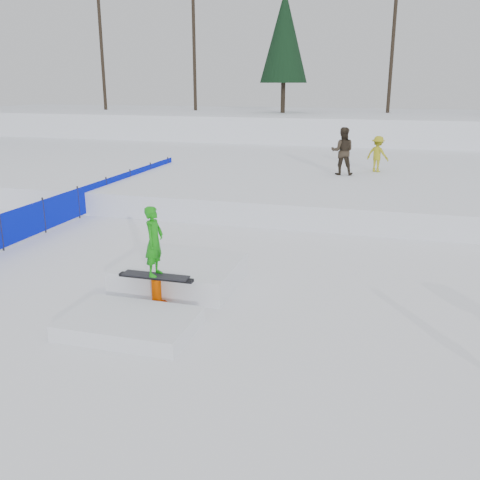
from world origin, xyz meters
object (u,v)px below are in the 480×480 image
(walker_ygreen, at_px, (378,154))
(jib_rail_feature, at_px, (168,283))
(safety_fence, at_px, (78,202))
(walker_olive, at_px, (342,151))

(walker_ygreen, xyz_separation_m, jib_rail_feature, (-3.82, -13.32, -1.24))
(jib_rail_feature, bearing_deg, safety_fence, 135.50)
(safety_fence, bearing_deg, jib_rail_feature, -44.50)
(jib_rail_feature, bearing_deg, walker_ygreen, 73.99)
(walker_olive, distance_m, walker_ygreen, 1.79)
(walker_ygreen, distance_m, jib_rail_feature, 13.92)
(safety_fence, bearing_deg, walker_ygreen, 39.32)
(walker_olive, xyz_separation_m, jib_rail_feature, (-2.46, -12.18, -1.45))
(walker_ygreen, bearing_deg, jib_rail_feature, 99.04)
(safety_fence, xyz_separation_m, walker_ygreen, (9.48, 7.76, 1.00))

